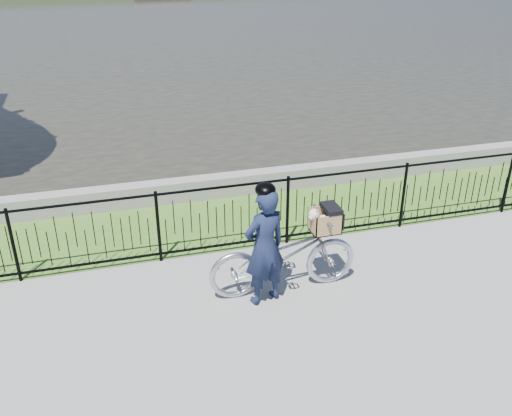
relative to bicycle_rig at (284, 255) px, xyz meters
name	(u,v)px	position (x,y,z in m)	size (l,w,h in m)	color
ground	(253,312)	(-0.55, -0.40, -0.55)	(120.00, 120.00, 0.00)	gray
grass_strip	(213,222)	(-0.55, 2.20, -0.55)	(60.00, 2.00, 0.01)	#406B21
water	(114,3)	(-0.55, 32.60, -0.55)	(120.00, 120.00, 0.00)	#29281F
quay_wall	(201,188)	(-0.55, 3.20, -0.35)	(60.00, 0.30, 0.40)	gray
fence	(225,219)	(-0.55, 1.20, 0.02)	(14.00, 0.06, 1.15)	black
bicycle_rig	(284,255)	(0.00, 0.00, 0.00)	(2.07, 0.72, 1.22)	#ACB0B8
cyclist	(265,246)	(-0.33, -0.18, 0.30)	(0.69, 0.55, 1.72)	#131C36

